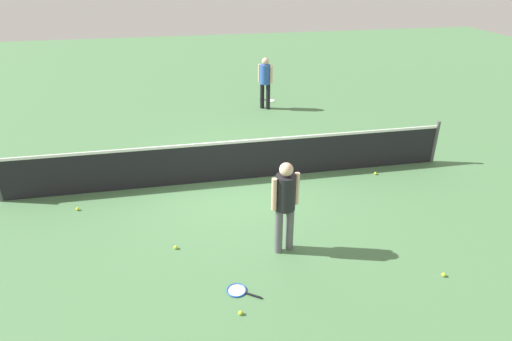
{
  "coord_description": "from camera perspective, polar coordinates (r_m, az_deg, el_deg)",
  "views": [
    {
      "loc": [
        -1.22,
        -8.72,
        4.68
      ],
      "look_at": [
        0.22,
        -1.39,
        0.9
      ],
      "focal_mm": 30.13,
      "sensor_mm": 36.0,
      "label": 1
    }
  ],
  "objects": [
    {
      "name": "tennis_ball_stray_left",
      "position": [
        10.55,
        15.58,
        -0.37
      ],
      "size": [
        0.07,
        0.07,
        0.07
      ],
      "primitive_type": "sphere",
      "color": "#C6E033",
      "rests_on": "ground_plane"
    },
    {
      "name": "tennis_ball_baseline",
      "position": [
        6.55,
        -2.07,
        -18.36
      ],
      "size": [
        0.07,
        0.07,
        0.07
      ],
      "primitive_type": "sphere",
      "color": "#C6E033",
      "rests_on": "ground_plane"
    },
    {
      "name": "tennis_racket_far_player",
      "position": [
        15.47,
        1.83,
        9.25
      ],
      "size": [
        0.57,
        0.49,
        0.03
      ],
      "color": "white",
      "rests_on": "ground_plane"
    },
    {
      "name": "player_far_side",
      "position": [
        14.4,
        1.24,
        12.05
      ],
      "size": [
        0.48,
        0.48,
        1.7
      ],
      "color": "black",
      "rests_on": "ground_plane"
    },
    {
      "name": "tennis_ball_by_net",
      "position": [
        7.85,
        -10.62,
        -9.99
      ],
      "size": [
        0.07,
        0.07,
        0.07
      ],
      "primitive_type": "sphere",
      "color": "#C6E033",
      "rests_on": "ground_plane"
    },
    {
      "name": "tennis_ball_near_player",
      "position": [
        7.77,
        23.64,
        -12.56
      ],
      "size": [
        0.07,
        0.07,
        0.07
      ],
      "primitive_type": "sphere",
      "color": "#C6E033",
      "rests_on": "ground_plane"
    },
    {
      "name": "tennis_racket_near_player",
      "position": [
        6.91,
        -2.38,
        -15.66
      ],
      "size": [
        0.58,
        0.48,
        0.03
      ],
      "color": "blue",
      "rests_on": "ground_plane"
    },
    {
      "name": "tennis_ball_midcourt",
      "position": [
        9.5,
        -22.61,
        -4.73
      ],
      "size": [
        0.07,
        0.07,
        0.07
      ],
      "primitive_type": "sphere",
      "color": "#C6E033",
      "rests_on": "ground_plane"
    },
    {
      "name": "player_near_side",
      "position": [
        7.18,
        3.9,
        -3.98
      ],
      "size": [
        0.52,
        0.42,
        1.7
      ],
      "color": "#595960",
      "rests_on": "ground_plane"
    },
    {
      "name": "court_net",
      "position": [
        9.75,
        -2.86,
        1.41
      ],
      "size": [
        10.09,
        0.09,
        1.07
      ],
      "color": "#4C4C51",
      "rests_on": "ground_plane"
    },
    {
      "name": "ground_plane",
      "position": [
        9.97,
        -2.8,
        -1.19
      ],
      "size": [
        40.0,
        40.0,
        0.0
      ],
      "primitive_type": "plane",
      "color": "#4C7A4C"
    }
  ]
}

